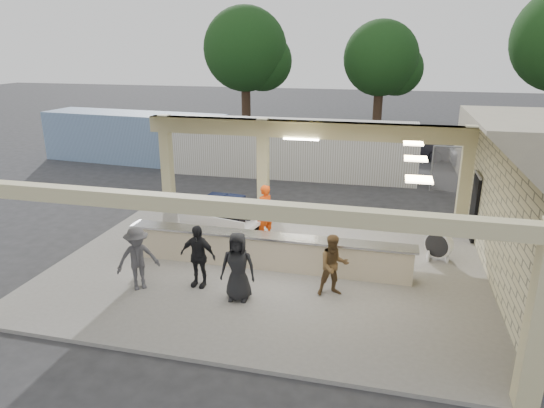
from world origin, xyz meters
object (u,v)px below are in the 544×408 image
(drum_fan, at_px, (439,245))
(container_white, at_px, (289,148))
(passenger_a, at_px, (334,265))
(baggage_counter, at_px, (267,251))
(luggage_cart, at_px, (223,214))
(container_blue, at_px, (135,137))
(passenger_d, at_px, (238,267))
(car_white_a, at_px, (499,156))
(car_dark, at_px, (419,146))
(baggage_handler, at_px, (264,212))
(passenger_b, at_px, (198,256))
(passenger_c, at_px, (138,259))

(drum_fan, height_order, container_white, container_white)
(drum_fan, distance_m, passenger_a, 3.96)
(baggage_counter, bearing_deg, luggage_cart, 135.70)
(container_blue, bearing_deg, passenger_d, -48.34)
(drum_fan, distance_m, passenger_d, 6.18)
(baggage_counter, xyz_separation_m, car_white_a, (8.66, 14.44, 0.09))
(container_white, bearing_deg, drum_fan, -55.67)
(drum_fan, distance_m, container_blue, 18.18)
(luggage_cart, bearing_deg, baggage_counter, -30.72)
(container_white, xyz_separation_m, container_blue, (-8.82, 0.84, -0.00))
(car_dark, height_order, container_white, container_white)
(drum_fan, bearing_deg, container_white, 157.34)
(passenger_a, bearing_deg, baggage_handler, 107.56)
(container_white, height_order, container_blue, container_white)
(passenger_b, bearing_deg, car_white_a, 62.39)
(drum_fan, bearing_deg, car_white_a, 105.03)
(baggage_counter, distance_m, car_dark, 16.78)
(baggage_counter, height_order, container_white, container_white)
(luggage_cart, height_order, baggage_handler, baggage_handler)
(luggage_cart, distance_m, baggage_handler, 1.37)
(passenger_c, bearing_deg, passenger_a, -29.04)
(car_white_a, xyz_separation_m, container_blue, (-19.13, -2.86, 0.65))
(car_dark, bearing_deg, luggage_cart, 175.78)
(container_white, bearing_deg, car_dark, 39.00)
(luggage_cart, xyz_separation_m, passenger_b, (0.52, -3.43, 0.07))
(baggage_handler, xyz_separation_m, container_white, (-1.03, 8.67, 0.31))
(luggage_cart, xyz_separation_m, passenger_c, (-0.91, -3.96, 0.06))
(baggage_counter, xyz_separation_m, passenger_d, (-0.23, -1.94, 0.39))
(baggage_handler, relative_size, passenger_b, 1.08)
(baggage_counter, height_order, passenger_b, passenger_b)
(drum_fan, bearing_deg, passenger_b, -120.83)
(car_white_a, distance_m, container_white, 10.98)
(passenger_c, bearing_deg, car_dark, 27.98)
(passenger_a, height_order, passenger_d, passenger_d)
(baggage_counter, height_order, drum_fan, baggage_counter)
(passenger_c, distance_m, car_white_a, 20.12)
(passenger_b, xyz_separation_m, container_blue, (-9.01, 13.08, 0.38))
(passenger_b, height_order, car_dark, passenger_b)
(drum_fan, height_order, passenger_c, passenger_c)
(passenger_b, distance_m, passenger_d, 1.30)
(passenger_b, height_order, passenger_d, passenger_d)
(luggage_cart, xyz_separation_m, container_white, (0.32, 8.82, 0.45))
(car_white_a, bearing_deg, passenger_c, 144.32)
(passenger_c, bearing_deg, passenger_b, -19.13)
(baggage_handler, distance_m, car_dark, 15.02)
(car_white_a, bearing_deg, passenger_d, 150.86)
(baggage_counter, xyz_separation_m, container_blue, (-10.47, 11.58, 0.73))
(passenger_d, xyz_separation_m, car_dark, (4.96, 18.03, -0.28))
(passenger_c, height_order, passenger_d, passenger_d)
(baggage_handler, xyz_separation_m, passenger_a, (2.64, -3.22, -0.11))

